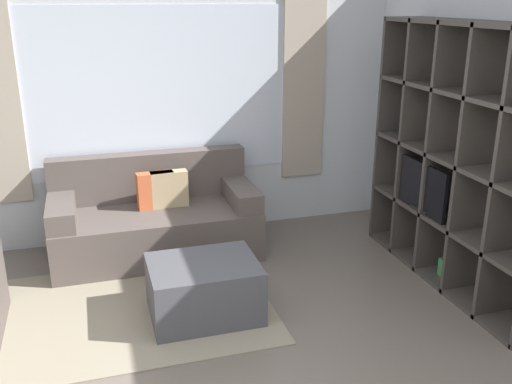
{
  "coord_description": "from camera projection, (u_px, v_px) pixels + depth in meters",
  "views": [
    {
      "loc": [
        -0.7,
        -2.39,
        2.32
      ],
      "look_at": [
        0.54,
        1.7,
        0.85
      ],
      "focal_mm": 40.0,
      "sensor_mm": 36.0,
      "label": 1
    }
  ],
  "objects": [
    {
      "name": "wall_right",
      "position": [
        474.0,
        120.0,
        4.72
      ],
      "size": [
        0.07,
        4.3,
        2.7
      ],
      "primitive_type": "cube",
      "color": "silver",
      "rests_on": "ground_plane"
    },
    {
      "name": "wall_back",
      "position": [
        160.0,
        102.0,
        5.5
      ],
      "size": [
        5.9,
        0.11,
        2.7
      ],
      "color": "silver",
      "rests_on": "ground_plane"
    },
    {
      "name": "area_rug",
      "position": [
        90.0,
        316.0,
        4.35
      ],
      "size": [
        2.75,
        1.61,
        0.01
      ],
      "primitive_type": "cube",
      "color": "gray",
      "rests_on": "ground_plane"
    },
    {
      "name": "ottoman",
      "position": [
        204.0,
        289.0,
        4.31
      ],
      "size": [
        0.81,
        0.63,
        0.44
      ],
      "color": "#47474C",
      "rests_on": "ground_plane"
    },
    {
      "name": "couch_main",
      "position": [
        155.0,
        220.0,
        5.36
      ],
      "size": [
        1.87,
        0.88,
        0.91
      ],
      "color": "#564C47",
      "rests_on": "ground_plane"
    },
    {
      "name": "shelving_unit",
      "position": [
        462.0,
        160.0,
        4.61
      ],
      "size": [
        0.38,
        2.11,
        2.15
      ],
      "color": "silver",
      "rests_on": "ground_plane"
    }
  ]
}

